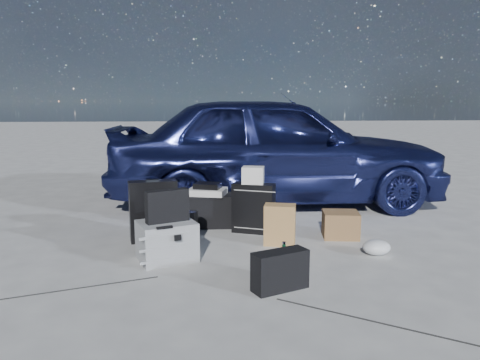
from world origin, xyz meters
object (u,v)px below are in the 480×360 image
(car, at_px, (276,149))
(cardboard_box, at_px, (341,225))
(pelican_case, at_px, (167,241))
(briefcase, at_px, (173,229))
(green_bottle, at_px, (284,262))
(suitcase_right, at_px, (253,208))
(suitcase_left, at_px, (154,211))
(duffel_bag, at_px, (209,210))

(car, distance_m, cardboard_box, 1.85)
(pelican_case, height_order, cardboard_box, pelican_case)
(briefcase, bearing_deg, pelican_case, -79.34)
(car, relative_size, green_bottle, 14.97)
(suitcase_right, xyz_separation_m, green_bottle, (0.09, -1.39, -0.12))
(car, relative_size, suitcase_left, 7.22)
(suitcase_left, bearing_deg, duffel_bag, 29.56)
(car, distance_m, duffel_bag, 1.58)
(duffel_bag, height_order, cardboard_box, duffel_bag)
(duffel_bag, relative_size, cardboard_box, 2.03)
(suitcase_left, relative_size, duffel_bag, 0.85)
(suitcase_right, bearing_deg, suitcase_left, -146.66)
(car, bearing_deg, suitcase_left, 137.94)
(briefcase, xyz_separation_m, suitcase_right, (0.84, 0.45, 0.09))
(suitcase_left, distance_m, green_bottle, 1.65)
(green_bottle, bearing_deg, pelican_case, 149.72)
(pelican_case, height_order, green_bottle, pelican_case)
(cardboard_box, relative_size, green_bottle, 1.21)
(car, relative_size, duffel_bag, 6.10)
(car, distance_m, suitcase_right, 1.59)
(car, height_order, pelican_case, car)
(briefcase, relative_size, duffel_bag, 0.64)
(suitcase_left, distance_m, cardboard_box, 1.96)
(suitcase_left, xyz_separation_m, suitcase_right, (1.05, 0.21, -0.04))
(car, distance_m, pelican_case, 2.70)
(duffel_bag, bearing_deg, suitcase_left, -136.78)
(briefcase, bearing_deg, suitcase_right, 44.31)
(pelican_case, bearing_deg, green_bottle, -50.85)
(pelican_case, xyz_separation_m, briefcase, (0.04, 0.38, 0.01))
(car, bearing_deg, cardboard_box, -165.00)
(suitcase_right, bearing_deg, pelican_case, -114.68)
(briefcase, xyz_separation_m, green_bottle, (0.93, -0.94, -0.03))
(car, height_order, briefcase, car)
(pelican_case, height_order, suitcase_right, suitcase_right)
(suitcase_right, bearing_deg, car, 94.09)
(duffel_bag, bearing_deg, car, 51.34)
(car, relative_size, suitcase_right, 8.27)
(suitcase_right, bearing_deg, briefcase, -129.88)
(suitcase_right, bearing_deg, cardboard_box, 6.30)
(suitcase_right, height_order, green_bottle, suitcase_right)
(suitcase_left, distance_m, duffel_bag, 0.79)
(car, xyz_separation_m, cardboard_box, (0.43, -1.69, -0.63))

